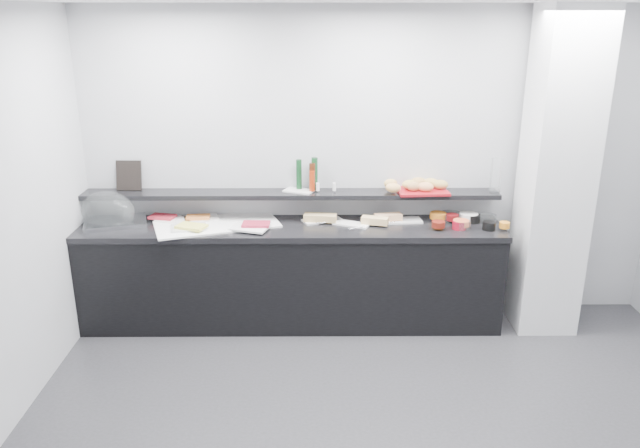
{
  "coord_description": "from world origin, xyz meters",
  "views": [
    {
      "loc": [
        -0.48,
        -3.33,
        2.63
      ],
      "look_at": [
        -0.45,
        1.45,
        1.0
      ],
      "focal_mm": 35.0,
      "sensor_mm": 36.0,
      "label": 1
    }
  ],
  "objects_px": {
    "carafe": "(496,176)",
    "bread_tray": "(422,191)",
    "sandwich_plate_mid": "(351,224)",
    "framed_print": "(129,175)",
    "condiment_tray": "(299,191)",
    "cloche_base": "(115,223)"
  },
  "relations": [
    {
      "from": "framed_print",
      "to": "sandwich_plate_mid",
      "type": "bearing_deg",
      "value": -4.51
    },
    {
      "from": "bread_tray",
      "to": "condiment_tray",
      "type": "bearing_deg",
      "value": 175.13
    },
    {
      "from": "condiment_tray",
      "to": "carafe",
      "type": "bearing_deg",
      "value": 21.19
    },
    {
      "from": "cloche_base",
      "to": "sandwich_plate_mid",
      "type": "height_order",
      "value": "cloche_base"
    },
    {
      "from": "sandwich_plate_mid",
      "to": "condiment_tray",
      "type": "relative_size",
      "value": 1.23
    },
    {
      "from": "condiment_tray",
      "to": "carafe",
      "type": "xyz_separation_m",
      "value": [
        1.69,
        -0.05,
        0.14
      ]
    },
    {
      "from": "sandwich_plate_mid",
      "to": "cloche_base",
      "type": "bearing_deg",
      "value": -155.86
    },
    {
      "from": "cloche_base",
      "to": "bread_tray",
      "type": "xyz_separation_m",
      "value": [
        2.64,
        0.13,
        0.24
      ]
    },
    {
      "from": "carafe",
      "to": "condiment_tray",
      "type": "bearing_deg",
      "value": 178.17
    },
    {
      "from": "framed_print",
      "to": "bread_tray",
      "type": "height_order",
      "value": "framed_print"
    },
    {
      "from": "cloche_base",
      "to": "carafe",
      "type": "xyz_separation_m",
      "value": [
        3.26,
        0.1,
        0.38
      ]
    },
    {
      "from": "condiment_tray",
      "to": "bread_tray",
      "type": "xyz_separation_m",
      "value": [
        1.07,
        -0.03,
        0.0
      ]
    },
    {
      "from": "carafe",
      "to": "bread_tray",
      "type": "bearing_deg",
      "value": 177.4
    },
    {
      "from": "framed_print",
      "to": "condiment_tray",
      "type": "bearing_deg",
      "value": 0.08
    },
    {
      "from": "sandwich_plate_mid",
      "to": "framed_print",
      "type": "bearing_deg",
      "value": -162.28
    },
    {
      "from": "cloche_base",
      "to": "carafe",
      "type": "relative_size",
      "value": 1.7
    },
    {
      "from": "bread_tray",
      "to": "carafe",
      "type": "relative_size",
      "value": 1.44
    },
    {
      "from": "sandwich_plate_mid",
      "to": "framed_print",
      "type": "distance_m",
      "value": 1.98
    },
    {
      "from": "cloche_base",
      "to": "carafe",
      "type": "bearing_deg",
      "value": -14.51
    },
    {
      "from": "condiment_tray",
      "to": "bread_tray",
      "type": "height_order",
      "value": "bread_tray"
    },
    {
      "from": "sandwich_plate_mid",
      "to": "condiment_tray",
      "type": "height_order",
      "value": "condiment_tray"
    },
    {
      "from": "cloche_base",
      "to": "framed_print",
      "type": "bearing_deg",
      "value": 51.59
    }
  ]
}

